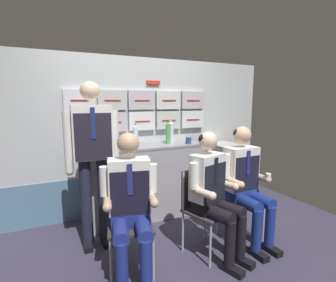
{
  "coord_description": "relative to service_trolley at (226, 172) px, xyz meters",
  "views": [
    {
      "loc": [
        -1.11,
        -2.05,
        1.56
      ],
      "look_at": [
        0.03,
        0.37,
        1.14
      ],
      "focal_mm": 27.29,
      "sensor_mm": 36.0,
      "label": 1
    }
  ],
  "objects": [
    {
      "name": "crew_member_left",
      "position": [
        -1.8,
        -0.99,
        0.22
      ],
      "size": [
        0.52,
        0.67,
        1.29
      ],
      "color": "black",
      "rests_on": "ground"
    },
    {
      "name": "water_bottle_tall",
      "position": [
        -0.87,
        0.13,
        0.64
      ],
      "size": [
        0.08,
        0.08,
        0.31
      ],
      "color": "silver",
      "rests_on": "galley_counter"
    },
    {
      "name": "folding_chair_left",
      "position": [
        -1.76,
        -0.83,
        0.04
      ],
      "size": [
        0.48,
        0.48,
        0.86
      ],
      "color": "#A8AAAF",
      "rests_on": "ground"
    },
    {
      "name": "water_bottle_blue_cap",
      "position": [
        -1.35,
        0.19,
        0.62
      ],
      "size": [
        0.07,
        0.07,
        0.28
      ],
      "color": "silver",
      "rests_on": "galley_counter"
    },
    {
      "name": "galley_counter",
      "position": [
        -1.25,
        0.12,
        0.0
      ],
      "size": [
        1.58,
        0.53,
        0.98
      ],
      "color": "#99979F",
      "rests_on": "ground"
    },
    {
      "name": "galley_bulkhead",
      "position": [
        -1.28,
        0.4,
        0.58
      ],
      "size": [
        4.2,
        0.14,
        2.15
      ],
      "color": "#B7BDC0",
      "rests_on": "ground"
    },
    {
      "name": "coffee_cup_white",
      "position": [
        -1.95,
        0.21,
        0.54
      ],
      "size": [
        0.06,
        0.06,
        0.09
      ],
      "color": "white",
      "rests_on": "galley_counter"
    },
    {
      "name": "crew_member_standing",
      "position": [
        -2.0,
        -0.34,
        0.57
      ],
      "size": [
        0.55,
        0.27,
        1.76
      ],
      "color": "black",
      "rests_on": "ground"
    },
    {
      "name": "coffee_cup_spare",
      "position": [
        -1.82,
        0.11,
        0.53
      ],
      "size": [
        0.07,
        0.07,
        0.08
      ],
      "color": "tan",
      "rests_on": "galley_counter"
    },
    {
      "name": "folding_chair_right",
      "position": [
        -1.01,
        -0.88,
        0.04
      ],
      "size": [
        0.5,
        0.5,
        0.86
      ],
      "color": "#A8AAAF",
      "rests_on": "ground"
    },
    {
      "name": "water_bottle_short",
      "position": [
        -0.94,
        0.07,
        0.64
      ],
      "size": [
        0.07,
        0.07,
        0.31
      ],
      "color": "#519A5C",
      "rests_on": "galley_counter"
    },
    {
      "name": "ground",
      "position": [
        -1.29,
        -0.97,
        -0.51
      ],
      "size": [
        4.8,
        4.8,
        0.04
      ],
      "primitive_type": "cube",
      "color": "#363245"
    },
    {
      "name": "paper_cup_tan",
      "position": [
        -0.69,
        -0.05,
        0.54
      ],
      "size": [
        0.08,
        0.08,
        0.09
      ],
      "color": "navy",
      "rests_on": "galley_counter"
    },
    {
      "name": "paper_cup_blue",
      "position": [
        -1.63,
        0.07,
        0.54
      ],
      "size": [
        0.06,
        0.06,
        0.09
      ],
      "color": "white",
      "rests_on": "galley_counter"
    },
    {
      "name": "folding_chair_near_trolley",
      "position": [
        -0.48,
        -0.8,
        0.04
      ],
      "size": [
        0.41,
        0.41,
        0.86
      ],
      "color": "#A8AAAF",
      "rests_on": "ground"
    },
    {
      "name": "crew_member_near_trolley",
      "position": [
        -0.48,
        -0.96,
        0.22
      ],
      "size": [
        0.5,
        0.62,
        1.29
      ],
      "color": "black",
      "rests_on": "ground"
    },
    {
      "name": "crew_member_right",
      "position": [
        -0.96,
        -1.04,
        0.21
      ],
      "size": [
        0.51,
        0.66,
        1.26
      ],
      "color": "black",
      "rests_on": "ground"
    },
    {
      "name": "service_trolley",
      "position": [
        0.0,
        0.0,
        0.0
      ],
      "size": [
        0.4,
        0.65,
        0.92
      ],
      "color": "black",
      "rests_on": "ground"
    }
  ]
}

